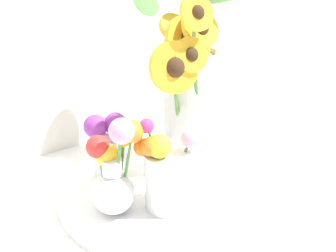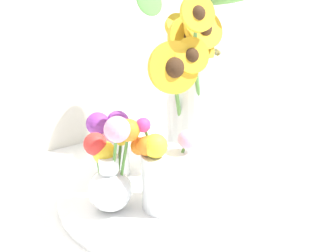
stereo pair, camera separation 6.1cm
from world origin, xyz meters
name	(u,v)px [view 1 (the left image)]	position (x,y,z in m)	size (l,w,h in m)	color
ground_plane	(212,210)	(0.00, 0.00, 0.00)	(6.00, 6.00, 0.00)	white
serving_tray	(168,190)	(-0.04, 0.09, 0.01)	(0.41, 0.41, 0.02)	white
mason_jar_sunflowers	(190,90)	(0.04, 0.13, 0.18)	(0.26, 0.22, 0.37)	silver
vase_small_center	(166,172)	(-0.08, 0.03, 0.09)	(0.10, 0.08, 0.17)	white
vase_bulb_right	(114,173)	(-0.15, 0.07, 0.09)	(0.09, 0.09, 0.18)	white
vase_small_back	(109,144)	(-0.11, 0.18, 0.09)	(0.08, 0.06, 0.13)	white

